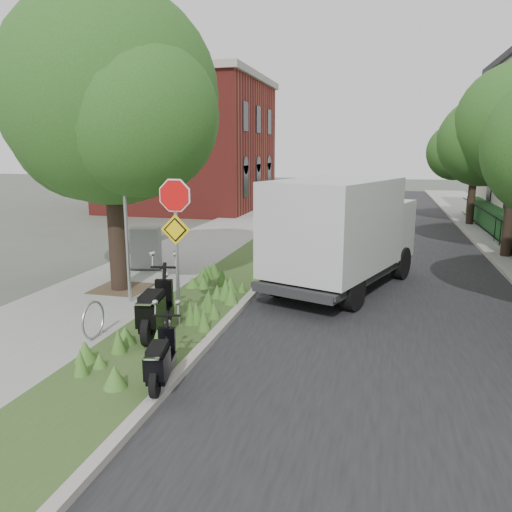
% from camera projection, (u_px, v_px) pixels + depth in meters
% --- Properties ---
extents(ground, '(120.00, 120.00, 0.00)m').
position_uv_depth(ground, '(234.00, 346.00, 9.82)').
color(ground, '#4C5147').
rests_on(ground, ground).
extents(sidewalk_near, '(3.50, 60.00, 0.12)m').
position_uv_depth(sidewalk_near, '(205.00, 243.00, 20.31)').
color(sidewalk_near, gray).
rests_on(sidewalk_near, ground).
extents(verge, '(2.00, 60.00, 0.12)m').
position_uv_depth(verge, '(270.00, 246.00, 19.65)').
color(verge, '#324E21').
rests_on(verge, ground).
extents(kerb_near, '(0.20, 60.00, 0.13)m').
position_uv_depth(kerb_near, '(295.00, 247.00, 19.41)').
color(kerb_near, '#9E9991').
rests_on(kerb_near, ground).
extents(road, '(7.00, 60.00, 0.01)m').
position_uv_depth(road, '(388.00, 253.00, 18.58)').
color(road, black).
rests_on(road, ground).
extents(kerb_far, '(0.20, 60.00, 0.13)m').
position_uv_depth(kerb_far, '(490.00, 256.00, 17.72)').
color(kerb_far, '#9E9991').
rests_on(kerb_far, ground).
extents(street_tree_main, '(6.21, 5.54, 7.66)m').
position_uv_depth(street_tree_main, '(109.00, 108.00, 12.51)').
color(street_tree_main, black).
rests_on(street_tree_main, ground).
extents(bare_post, '(0.08, 0.08, 4.00)m').
position_uv_depth(bare_post, '(126.00, 221.00, 11.85)').
color(bare_post, '#A5A8AD').
rests_on(bare_post, ground).
extents(bike_hoop, '(0.06, 0.78, 0.77)m').
position_uv_depth(bike_hoop, '(93.00, 320.00, 9.80)').
color(bike_hoop, '#A5A8AD').
rests_on(bike_hoop, ground).
extents(sign_assembly, '(0.94, 0.08, 3.22)m').
position_uv_depth(sign_assembly, '(176.00, 222.00, 10.22)').
color(sign_assembly, '#A5A8AD').
rests_on(sign_assembly, ground).
extents(brick_building, '(9.40, 10.40, 8.30)m').
position_uv_depth(brick_building, '(190.00, 143.00, 32.08)').
color(brick_building, maroon).
rests_on(brick_building, ground).
extents(far_tree_c, '(4.37, 3.89, 5.93)m').
position_uv_depth(far_tree_c, '(475.00, 146.00, 24.43)').
color(far_tree_c, black).
rests_on(far_tree_c, ground).
extents(scooter_near, '(0.62, 1.98, 0.95)m').
position_uv_depth(scooter_near, '(155.00, 314.00, 9.90)').
color(scooter_near, black).
rests_on(scooter_near, ground).
extents(scooter_far, '(0.54, 1.52, 0.73)m').
position_uv_depth(scooter_far, '(160.00, 364.00, 7.83)').
color(scooter_far, black).
rests_on(scooter_far, ground).
extents(box_truck, '(3.97, 6.12, 2.59)m').
position_uv_depth(box_truck, '(343.00, 229.00, 13.42)').
color(box_truck, '#262628').
rests_on(box_truck, ground).
extents(utility_cabinet, '(1.09, 0.85, 1.29)m').
position_uv_depth(utility_cabinet, '(146.00, 249.00, 15.55)').
color(utility_cabinet, '#262628').
rests_on(utility_cabinet, ground).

